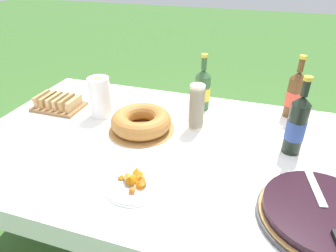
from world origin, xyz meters
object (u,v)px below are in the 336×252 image
Objects in this scene: snack_plate_near at (134,183)px; paper_towel_roll at (100,97)px; berry_tart at (321,215)px; cider_bottle_green at (202,90)px; serving_knife at (327,214)px; bread_board at (59,103)px; cider_bottle_amber at (294,94)px; bundt_cake at (141,121)px; juice_bottle_red at (297,125)px; cup_stack at (197,107)px.

paper_towel_roll is (-0.38, 0.46, 0.09)m from snack_plate_near.
cider_bottle_green is (-0.53, 0.67, 0.08)m from berry_tart.
serving_knife is 1.43× the size of bread_board.
paper_towel_roll is (-0.94, -0.30, -0.02)m from cider_bottle_amber.
bundt_cake is at bearing 155.07° from berry_tart.
berry_tart is at bearing -24.93° from bundt_cake.
serving_knife is at bearing -79.22° from berry_tart.
berry_tart is at bearing -78.51° from juice_bottle_red.
berry_tart is 0.40m from juice_bottle_red.
cup_stack reaches higher than berry_tart.
juice_bottle_red is (-0.08, 0.41, 0.07)m from serving_knife.
paper_towel_roll reaches higher than snack_plate_near.
bundt_cake is at bearing -8.31° from bread_board.
cider_bottle_green is at bearing 26.27° from paper_towel_roll.
berry_tart is 0.05m from serving_knife.
snack_plate_near is at bearing -177.31° from berry_tart.
paper_towel_roll is at bearing 157.10° from berry_tart.
serving_knife is at bearing 0.09° from snack_plate_near.
cider_bottle_amber is (0.69, 0.37, 0.08)m from bundt_cake.
snack_plate_near is (-0.64, -0.00, -0.05)m from serving_knife.
serving_knife is 1.16× the size of bundt_cake.
bread_board is (-0.75, -0.24, -0.08)m from cider_bottle_green.
juice_bottle_red is (0.44, -0.07, 0.02)m from cup_stack.
bread_board reaches higher than serving_knife.
cup_stack is at bearing 138.84° from berry_tart.
cup_stack is 0.44m from juice_bottle_red.
bundt_cake is 1.53× the size of paper_towel_roll.
bread_board is at bearing -166.15° from cider_bottle_amber.
cider_bottle_green is at bearing 148.10° from juice_bottle_red.
cider_bottle_amber is (-0.07, 0.73, 0.09)m from berry_tart.
berry_tart is 1.07× the size of serving_knife.
cup_stack is 0.50m from paper_towel_roll.
berry_tart is 1.54× the size of bread_board.
cider_bottle_amber is at bearing 32.02° from cup_stack.
bundt_cake is (-0.77, 0.38, -0.02)m from serving_knife.
serving_knife is 1.37m from bread_board.
bundt_cake is 0.27m from paper_towel_roll.
cider_bottle_amber is 1.54× the size of paper_towel_roll.
paper_towel_roll is at bearing -162.41° from cider_bottle_amber.
cider_bottle_green is 0.54m from juice_bottle_red.
berry_tart is 0.63m from snack_plate_near.
cider_bottle_amber is 0.94× the size of juice_bottle_red.
berry_tart is at bearing -84.48° from cider_bottle_amber.
juice_bottle_red reaches higher than snack_plate_near.
cup_stack is (-0.52, 0.48, 0.05)m from serving_knife.
cider_bottle_amber is at bearing 88.75° from juice_bottle_red.
juice_bottle_red reaches higher than bread_board.
cider_bottle_green is at bearing 17.58° from bread_board.
cider_bottle_green is at bearing 128.63° from berry_tart.
juice_bottle_red is 0.70m from snack_plate_near.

